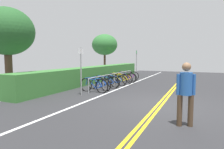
{
  "coord_description": "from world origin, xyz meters",
  "views": [
    {
      "loc": [
        -7.7,
        -1.37,
        1.85
      ],
      "look_at": [
        2.8,
        3.29,
        0.83
      ],
      "focal_mm": 31.89,
      "sensor_mm": 36.0,
      "label": 1
    }
  ],
  "objects_px": {
    "bicycle_2": "(105,82)",
    "bicycle_6": "(124,78)",
    "bicycle_0": "(94,85)",
    "pedestrian": "(186,90)",
    "tree_mid": "(105,45)",
    "tree_near_left": "(7,32)",
    "bicycle_7": "(126,77)",
    "bicycle_5": "(120,79)",
    "sign_post_near": "(81,67)",
    "bicycle_3": "(108,81)",
    "bicycle_1": "(99,84)",
    "bike_rack": "(114,76)",
    "bicycle_4": "(115,80)",
    "bicycle_8": "(127,76)",
    "sign_post_far": "(136,62)"
  },
  "relations": [
    {
      "from": "bicycle_3",
      "to": "sign_post_near",
      "type": "distance_m",
      "value": 3.29
    },
    {
      "from": "bike_rack",
      "to": "bicycle_0",
      "type": "relative_size",
      "value": 3.75
    },
    {
      "from": "bicycle_7",
      "to": "tree_mid",
      "type": "height_order",
      "value": "tree_mid"
    },
    {
      "from": "bicycle_0",
      "to": "bicycle_1",
      "type": "xyz_separation_m",
      "value": [
        0.7,
        0.08,
        -0.02
      ]
    },
    {
      "from": "bicycle_4",
      "to": "sign_post_far",
      "type": "height_order",
      "value": "sign_post_far"
    },
    {
      "from": "bicycle_1",
      "to": "bicycle_5",
      "type": "height_order",
      "value": "bicycle_5"
    },
    {
      "from": "bicycle_1",
      "to": "bicycle_2",
      "type": "height_order",
      "value": "bicycle_2"
    },
    {
      "from": "bicycle_0",
      "to": "bicycle_5",
      "type": "relative_size",
      "value": 0.94
    },
    {
      "from": "bicycle_3",
      "to": "bike_rack",
      "type": "bearing_deg",
      "value": -12.11
    },
    {
      "from": "bicycle_6",
      "to": "sign_post_near",
      "type": "distance_m",
      "value": 5.22
    },
    {
      "from": "bicycle_3",
      "to": "bicycle_1",
      "type": "bearing_deg",
      "value": -177.44
    },
    {
      "from": "bicycle_0",
      "to": "tree_mid",
      "type": "xyz_separation_m",
      "value": [
        9.89,
        4.19,
        2.75
      ]
    },
    {
      "from": "bike_rack",
      "to": "bicycle_5",
      "type": "xyz_separation_m",
      "value": [
        0.7,
        -0.1,
        -0.23
      ]
    },
    {
      "from": "bicycle_1",
      "to": "tree_mid",
      "type": "height_order",
      "value": "tree_mid"
    },
    {
      "from": "bicycle_7",
      "to": "tree_mid",
      "type": "relative_size",
      "value": 0.39
    },
    {
      "from": "bicycle_7",
      "to": "sign_post_near",
      "type": "xyz_separation_m",
      "value": [
        -5.73,
        0.19,
        1.05
      ]
    },
    {
      "from": "bicycle_4",
      "to": "bicycle_7",
      "type": "height_order",
      "value": "same"
    },
    {
      "from": "bicycle_4",
      "to": "sign_post_far",
      "type": "xyz_separation_m",
      "value": [
        4.35,
        -0.12,
        1.12
      ]
    },
    {
      "from": "bicycle_0",
      "to": "bicycle_1",
      "type": "bearing_deg",
      "value": 6.35
    },
    {
      "from": "sign_post_far",
      "to": "tree_mid",
      "type": "bearing_deg",
      "value": 57.43
    },
    {
      "from": "bicycle_4",
      "to": "tree_near_left",
      "type": "height_order",
      "value": "tree_near_left"
    },
    {
      "from": "bicycle_7",
      "to": "sign_post_near",
      "type": "relative_size",
      "value": 0.71
    },
    {
      "from": "tree_mid",
      "to": "bicycle_6",
      "type": "bearing_deg",
      "value": -143.2
    },
    {
      "from": "bicycle_5",
      "to": "sign_post_far",
      "type": "height_order",
      "value": "sign_post_far"
    },
    {
      "from": "bicycle_5",
      "to": "bicycle_7",
      "type": "height_order",
      "value": "bicycle_5"
    },
    {
      "from": "bicycle_4",
      "to": "sign_post_near",
      "type": "height_order",
      "value": "sign_post_near"
    },
    {
      "from": "bike_rack",
      "to": "bicycle_2",
      "type": "xyz_separation_m",
      "value": [
        -1.31,
        0.0,
        -0.24
      ]
    },
    {
      "from": "bicycle_2",
      "to": "tree_near_left",
      "type": "xyz_separation_m",
      "value": [
        -3.72,
        3.42,
        2.67
      ]
    },
    {
      "from": "bicycle_2",
      "to": "tree_near_left",
      "type": "relative_size",
      "value": 0.42
    },
    {
      "from": "bike_rack",
      "to": "bicycle_6",
      "type": "relative_size",
      "value": 3.86
    },
    {
      "from": "pedestrian",
      "to": "bicycle_5",
      "type": "bearing_deg",
      "value": 33.72
    },
    {
      "from": "pedestrian",
      "to": "tree_near_left",
      "type": "height_order",
      "value": "tree_near_left"
    },
    {
      "from": "bicycle_1",
      "to": "bicycle_7",
      "type": "height_order",
      "value": "bicycle_1"
    },
    {
      "from": "sign_post_near",
      "to": "sign_post_far",
      "type": "height_order",
      "value": "sign_post_far"
    },
    {
      "from": "bicycle_2",
      "to": "bicycle_1",
      "type": "bearing_deg",
      "value": 175.08
    },
    {
      "from": "bicycle_2",
      "to": "sign_post_far",
      "type": "bearing_deg",
      "value": -1.63
    },
    {
      "from": "bicycle_6",
      "to": "sign_post_far",
      "type": "relative_size",
      "value": 0.7
    },
    {
      "from": "bicycle_0",
      "to": "pedestrian",
      "type": "height_order",
      "value": "pedestrian"
    },
    {
      "from": "bicycle_5",
      "to": "sign_post_near",
      "type": "xyz_separation_m",
      "value": [
        -4.44,
        0.23,
        1.01
      ]
    },
    {
      "from": "bicycle_0",
      "to": "tree_near_left",
      "type": "bearing_deg",
      "value": 123.65
    },
    {
      "from": "bicycle_4",
      "to": "bicycle_8",
      "type": "height_order",
      "value": "bicycle_8"
    },
    {
      "from": "bicycle_3",
      "to": "tree_mid",
      "type": "distance_m",
      "value": 9.18
    },
    {
      "from": "bicycle_2",
      "to": "bicycle_6",
      "type": "relative_size",
      "value": 1.04
    },
    {
      "from": "bicycle_0",
      "to": "bicycle_7",
      "type": "xyz_separation_m",
      "value": [
        4.74,
        -0.05,
        -0.03
      ]
    },
    {
      "from": "bicycle_8",
      "to": "tree_mid",
      "type": "height_order",
      "value": "tree_mid"
    },
    {
      "from": "bicycle_0",
      "to": "bicycle_6",
      "type": "relative_size",
      "value": 1.03
    },
    {
      "from": "bike_rack",
      "to": "bicycle_0",
      "type": "xyz_separation_m",
      "value": [
        -2.75,
        -0.01,
        -0.24
      ]
    },
    {
      "from": "bicycle_7",
      "to": "sign_post_far",
      "type": "distance_m",
      "value": 2.63
    },
    {
      "from": "bicycle_2",
      "to": "tree_mid",
      "type": "relative_size",
      "value": 0.42
    },
    {
      "from": "bicycle_2",
      "to": "sign_post_near",
      "type": "height_order",
      "value": "sign_post_near"
    }
  ]
}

